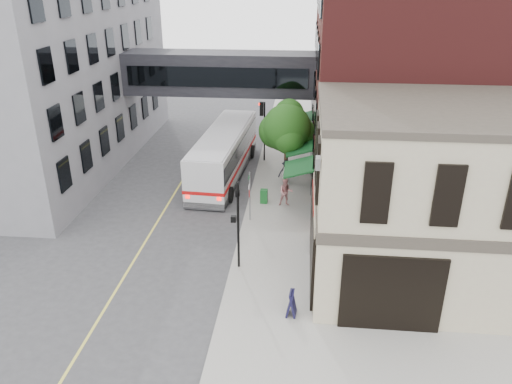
% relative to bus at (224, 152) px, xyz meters
% --- Properties ---
extents(ground, '(120.00, 120.00, 0.00)m').
position_rel_bus_xyz_m(ground, '(2.19, -13.99, -1.79)').
color(ground, '#38383A').
rests_on(ground, ground).
extents(sidewalk_main, '(4.00, 60.00, 0.15)m').
position_rel_bus_xyz_m(sidewalk_main, '(4.19, 0.01, -1.71)').
color(sidewalk_main, gray).
rests_on(sidewalk_main, ground).
extents(corner_building, '(10.19, 8.12, 8.45)m').
position_rel_bus_xyz_m(corner_building, '(11.16, -11.99, 2.43)').
color(corner_building, tan).
rests_on(corner_building, ground).
extents(brick_building, '(13.76, 18.00, 14.00)m').
position_rel_bus_xyz_m(brick_building, '(12.17, 1.01, 5.20)').
color(brick_building, '#4B1817').
rests_on(brick_building, ground).
extents(opposite_building, '(14.00, 24.00, 14.00)m').
position_rel_bus_xyz_m(opposite_building, '(-14.81, 2.01, 5.21)').
color(opposite_building, slate).
rests_on(opposite_building, ground).
extents(skyway_bridge, '(14.00, 3.18, 3.00)m').
position_rel_bus_xyz_m(skyway_bridge, '(-0.81, 4.01, 4.71)').
color(skyway_bridge, black).
rests_on(skyway_bridge, ground).
extents(traffic_signal_near, '(0.44, 0.22, 4.60)m').
position_rel_bus_xyz_m(traffic_signal_near, '(2.56, -11.99, 1.20)').
color(traffic_signal_near, black).
rests_on(traffic_signal_near, sidewalk_main).
extents(traffic_signal_far, '(0.53, 0.28, 4.50)m').
position_rel_bus_xyz_m(traffic_signal_far, '(2.45, 3.01, 1.55)').
color(traffic_signal_far, black).
rests_on(traffic_signal_far, sidewalk_main).
extents(street_sign_pole, '(0.08, 0.75, 3.00)m').
position_rel_bus_xyz_m(street_sign_pole, '(2.58, -6.99, 0.15)').
color(street_sign_pole, gray).
rests_on(street_sign_pole, sidewalk_main).
extents(street_tree, '(3.80, 3.20, 5.60)m').
position_rel_bus_xyz_m(street_tree, '(4.39, -0.77, 2.13)').
color(street_tree, '#382619').
rests_on(street_tree, sidewalk_main).
extents(lane_marking, '(0.12, 40.00, 0.01)m').
position_rel_bus_xyz_m(lane_marking, '(-2.81, -3.99, -1.78)').
color(lane_marking, '#D8CC4C').
rests_on(lane_marking, ground).
extents(bus, '(3.43, 11.98, 3.19)m').
position_rel_bus_xyz_m(bus, '(0.00, 0.00, 0.00)').
color(bus, silver).
rests_on(bus, ground).
extents(pedestrian_a, '(0.62, 0.46, 1.54)m').
position_rel_bus_xyz_m(pedestrian_a, '(4.46, -1.56, -0.87)').
color(pedestrian_a, silver).
rests_on(pedestrian_a, sidewalk_main).
extents(pedestrian_b, '(0.95, 0.79, 1.77)m').
position_rel_bus_xyz_m(pedestrian_b, '(4.56, -4.82, -0.75)').
color(pedestrian_b, tan).
rests_on(pedestrian_b, sidewalk_main).
extents(pedestrian_c, '(1.22, 0.86, 1.73)m').
position_rel_bus_xyz_m(pedestrian_c, '(4.46, -1.52, -0.77)').
color(pedestrian_c, black).
rests_on(pedestrian_c, sidewalk_main).
extents(newspaper_box, '(0.45, 0.41, 0.88)m').
position_rel_bus_xyz_m(newspaper_box, '(3.20, -4.58, -1.19)').
color(newspaper_box, '#13551F').
rests_on(newspaper_box, sidewalk_main).
extents(sandwich_board, '(0.46, 0.66, 1.13)m').
position_rel_bus_xyz_m(sandwich_board, '(5.28, -15.49, -1.07)').
color(sandwich_board, black).
rests_on(sandwich_board, sidewalk_main).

